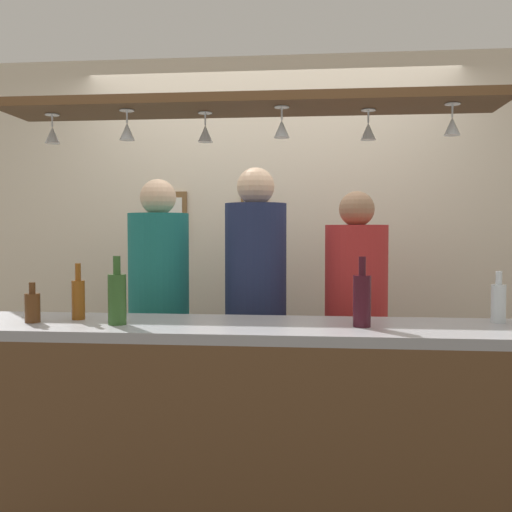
{
  "coord_description": "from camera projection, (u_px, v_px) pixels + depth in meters",
  "views": [
    {
      "loc": [
        0.3,
        -2.89,
        1.43
      ],
      "look_at": [
        0.0,
        0.1,
        1.29
      ],
      "focal_mm": 41.11,
      "sensor_mm": 36.0,
      "label": 1
    }
  ],
  "objects": [
    {
      "name": "ground_plane",
      "position": [
        254.0,
        512.0,
        2.97
      ],
      "size": [
        8.0,
        8.0,
        0.0
      ],
      "primitive_type": "plane",
      "color": "#4C4742"
    },
    {
      "name": "back_wall",
      "position": [
        270.0,
        249.0,
        4.0
      ],
      "size": [
        4.4,
        0.06,
        2.6
      ],
      "primitive_type": "cube",
      "color": "beige",
      "rests_on": "ground_plane"
    },
    {
      "name": "bar_counter",
      "position": [
        242.0,
        408.0,
        2.43
      ],
      "size": [
        2.7,
        0.55,
        1.02
      ],
      "color": "#99999E",
      "rests_on": "ground_plane"
    },
    {
      "name": "overhead_glass_rack",
      "position": [
        247.0,
        105.0,
        2.58
      ],
      "size": [
        2.2,
        0.36,
        0.04
      ],
      "primitive_type": "cube",
      "color": "brown"
    },
    {
      "name": "hanging_wineglass_far_left",
      "position": [
        52.0,
        134.0,
        2.68
      ],
      "size": [
        0.07,
        0.07,
        0.13
      ],
      "color": "silver",
      "rests_on": "overhead_glass_rack"
    },
    {
      "name": "hanging_wineglass_left",
      "position": [
        127.0,
        131.0,
        2.59
      ],
      "size": [
        0.07,
        0.07,
        0.13
      ],
      "color": "silver",
      "rests_on": "overhead_glass_rack"
    },
    {
      "name": "hanging_wineglass_center_left",
      "position": [
        205.0,
        133.0,
        2.64
      ],
      "size": [
        0.07,
        0.07,
        0.13
      ],
      "color": "silver",
      "rests_on": "overhead_glass_rack"
    },
    {
      "name": "hanging_wineglass_center",
      "position": [
        282.0,
        128.0,
        2.52
      ],
      "size": [
        0.07,
        0.07,
        0.13
      ],
      "color": "silver",
      "rests_on": "overhead_glass_rack"
    },
    {
      "name": "hanging_wineglass_center_right",
      "position": [
        368.0,
        130.0,
        2.58
      ],
      "size": [
        0.07,
        0.07,
        0.13
      ],
      "color": "silver",
      "rests_on": "overhead_glass_rack"
    },
    {
      "name": "hanging_wineglass_right",
      "position": [
        452.0,
        125.0,
        2.45
      ],
      "size": [
        0.07,
        0.07,
        0.13
      ],
      "color": "silver",
      "rests_on": "overhead_glass_rack"
    },
    {
      "name": "person_left_teal_shirt",
      "position": [
        159.0,
        300.0,
        3.3
      ],
      "size": [
        0.34,
        0.34,
        1.71
      ],
      "color": "#2D334C",
      "rests_on": "ground_plane"
    },
    {
      "name": "person_middle_navy_shirt",
      "position": [
        256.0,
        294.0,
        3.25
      ],
      "size": [
        0.34,
        0.34,
        1.77
      ],
      "color": "#2D334C",
      "rests_on": "ground_plane"
    },
    {
      "name": "person_right_red_shirt",
      "position": [
        356.0,
        311.0,
        3.2
      ],
      "size": [
        0.34,
        0.34,
        1.64
      ],
      "color": "#2D334C",
      "rests_on": "ground_plane"
    },
    {
      "name": "bottle_beer_brown_stubby",
      "position": [
        32.0,
        307.0,
        2.61
      ],
      "size": [
        0.07,
        0.07,
        0.18
      ],
      "color": "#512D14",
      "rests_on": "bar_counter"
    },
    {
      "name": "bottle_champagne_green",
      "position": [
        117.0,
        298.0,
        2.55
      ],
      "size": [
        0.08,
        0.08,
        0.3
      ],
      "color": "#2D5623",
      "rests_on": "bar_counter"
    },
    {
      "name": "bottle_soda_clear",
      "position": [
        498.0,
        302.0,
        2.6
      ],
      "size": [
        0.06,
        0.06,
        0.23
      ],
      "color": "silver",
      "rests_on": "bar_counter"
    },
    {
      "name": "bottle_beer_amber_tall",
      "position": [
        78.0,
        298.0,
        2.7
      ],
      "size": [
        0.06,
        0.06,
        0.26
      ],
      "color": "brown",
      "rests_on": "bar_counter"
    },
    {
      "name": "bottle_wine_dark_red",
      "position": [
        362.0,
        299.0,
        2.49
      ],
      "size": [
        0.08,
        0.08,
        0.3
      ],
      "color": "#380F19",
      "rests_on": "bar_counter"
    },
    {
      "name": "picture_frame_crest",
      "position": [
        254.0,
        213.0,
        3.96
      ],
      "size": [
        0.18,
        0.02,
        0.26
      ],
      "color": "brown",
      "rests_on": "back_wall"
    },
    {
      "name": "picture_frame_caricature",
      "position": [
        168.0,
        216.0,
        4.02
      ],
      "size": [
        0.26,
        0.02,
        0.34
      ],
      "color": "brown",
      "rests_on": "back_wall"
    }
  ]
}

